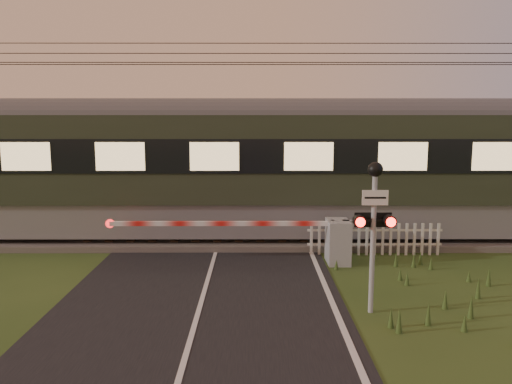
{
  "coord_description": "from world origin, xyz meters",
  "views": [
    {
      "loc": [
        1.12,
        -9.12,
        3.84
      ],
      "look_at": [
        1.16,
        3.2,
        2.02
      ],
      "focal_mm": 35.0,
      "sensor_mm": 36.0,
      "label": 1
    }
  ],
  "objects": [
    {
      "name": "boom_gate",
      "position": [
        3.01,
        3.86,
        0.65
      ],
      "size": [
        7.25,
        0.9,
        1.19
      ],
      "color": "gray",
      "rests_on": "ground"
    },
    {
      "name": "crossing_signal",
      "position": [
        3.44,
        0.39,
        2.08
      ],
      "size": [
        0.77,
        0.34,
        3.02
      ],
      "color": "gray",
      "rests_on": "ground"
    },
    {
      "name": "road",
      "position": [
        0.02,
        -0.23,
        0.01
      ],
      "size": [
        6.0,
        140.0,
        0.03
      ],
      "color": "black",
      "rests_on": "ground"
    },
    {
      "name": "track_bed",
      "position": [
        0.0,
        6.5,
        0.07
      ],
      "size": [
        140.0,
        3.4,
        0.39
      ],
      "color": "#47423D",
      "rests_on": "ground"
    },
    {
      "name": "overhead_wires",
      "position": [
        0.0,
        6.5,
        5.72
      ],
      "size": [
        120.0,
        0.62,
        0.62
      ],
      "color": "black",
      "rests_on": "ground"
    },
    {
      "name": "picket_fence",
      "position": [
        4.52,
        4.6,
        0.46
      ],
      "size": [
        3.81,
        0.08,
        0.92
      ],
      "color": "silver",
      "rests_on": "ground"
    },
    {
      "name": "ground",
      "position": [
        0.0,
        0.0,
        0.0
      ],
      "size": [
        160.0,
        160.0,
        0.0
      ],
      "primitive_type": "plane",
      "color": "#2B4319",
      "rests_on": "ground"
    }
  ]
}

